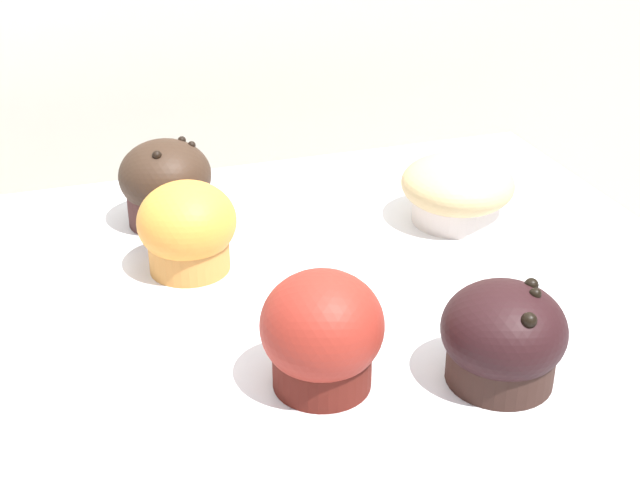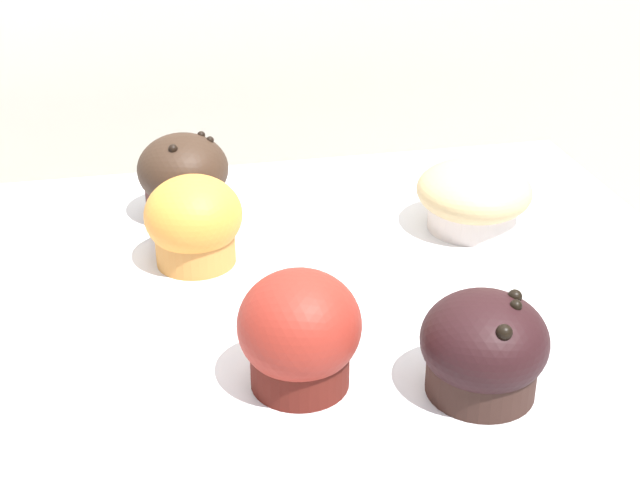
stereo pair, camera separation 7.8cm
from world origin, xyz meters
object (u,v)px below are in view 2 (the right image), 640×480
at_px(muffin_front_center, 299,334).
at_px(muffin_back_right, 473,196).
at_px(muffin_front_left, 183,177).
at_px(muffin_back_left, 483,349).
at_px(muffin_front_right, 194,222).

height_order(muffin_front_center, muffin_back_right, muffin_front_center).
bearing_deg(muffin_front_center, muffin_back_right, 45.53).
height_order(muffin_front_center, muffin_front_left, muffin_front_center).
bearing_deg(muffin_back_right, muffin_back_left, -109.17).
distance_m(muffin_back_left, muffin_back_right, 0.27).
xyz_separation_m(muffin_front_center, muffin_back_left, (0.13, -0.04, -0.01)).
xyz_separation_m(muffin_front_center, muffin_front_left, (-0.06, 0.31, -0.00)).
xyz_separation_m(muffin_back_left, muffin_front_right, (-0.19, 0.24, 0.00)).
height_order(muffin_back_left, muffin_front_right, muffin_front_right).
height_order(muffin_front_center, muffin_back_left, muffin_front_center).
bearing_deg(muffin_back_right, muffin_front_left, 162.34).
bearing_deg(muffin_back_right, muffin_front_center, -134.47).
relative_size(muffin_back_left, muffin_front_left, 1.01).
height_order(muffin_back_right, muffin_front_left, muffin_front_left).
relative_size(muffin_back_left, muffin_front_right, 1.03).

